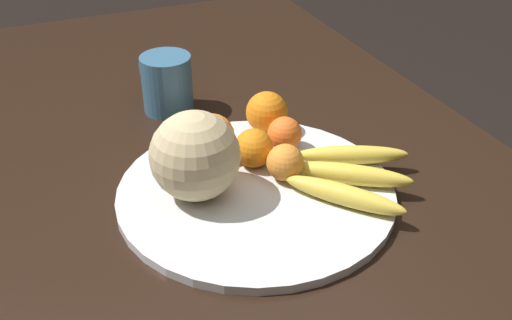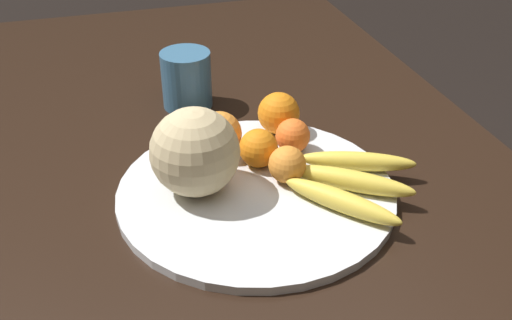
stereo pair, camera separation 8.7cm
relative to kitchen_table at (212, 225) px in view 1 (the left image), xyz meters
The scene contains 10 objects.
kitchen_table is the anchor object (origin of this frame).
fruit_bowl 0.12m from the kitchen_table, 40.76° to the left, with size 0.42×0.42×0.01m.
melon 0.17m from the kitchen_table, 40.60° to the right, with size 0.13×0.13×0.13m.
banana_bunch 0.24m from the kitchen_table, 60.68° to the left, with size 0.22×0.23×0.03m.
orange_front_left 0.21m from the kitchen_table, 123.70° to the left, with size 0.07×0.07×0.07m.
orange_front_right 0.15m from the kitchen_table, 155.40° to the left, with size 0.07×0.07×0.07m.
orange_mid_center 0.15m from the kitchen_table, 93.52° to the left, with size 0.06×0.06×0.06m.
orange_back_left 0.19m from the kitchen_table, 100.09° to the left, with size 0.06×0.06×0.06m.
orange_back_right 0.17m from the kitchen_table, 62.36° to the left, with size 0.06×0.06×0.06m.
ceramic_mug 0.30m from the kitchen_table, behind, with size 0.13×0.09×0.11m.
Camera 1 is at (0.73, -0.23, 1.30)m, focal length 42.00 mm.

